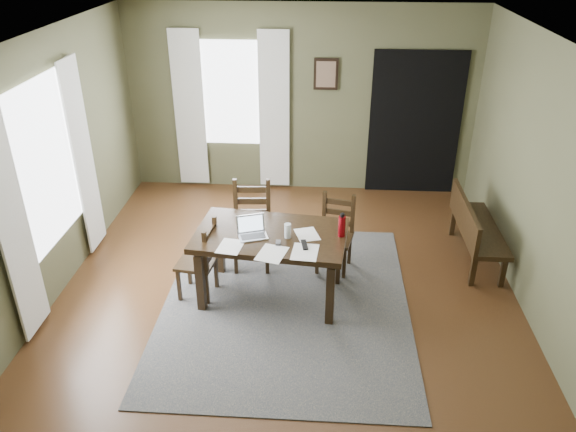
# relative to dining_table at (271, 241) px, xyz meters

# --- Properties ---
(ground) EXTENTS (5.00, 6.00, 0.01)m
(ground) POSITION_rel_dining_table_xyz_m (0.17, -0.12, -0.70)
(ground) COLOR #492C16
(room_shell) EXTENTS (5.02, 6.02, 2.71)m
(room_shell) POSITION_rel_dining_table_xyz_m (0.17, -0.12, 1.11)
(room_shell) COLOR brown
(room_shell) RESTS_ON ground
(rug) EXTENTS (2.60, 3.20, 0.01)m
(rug) POSITION_rel_dining_table_xyz_m (0.17, -0.12, -0.69)
(rug) COLOR #464646
(rug) RESTS_ON ground
(dining_table) EXTENTS (1.64, 1.09, 0.78)m
(dining_table) POSITION_rel_dining_table_xyz_m (0.00, 0.00, 0.00)
(dining_table) COLOR black
(dining_table) RESTS_ON rug
(chair_end) EXTENTS (0.43, 0.43, 0.88)m
(chair_end) POSITION_rel_dining_table_xyz_m (-0.75, -0.03, -0.26)
(chair_end) COLOR black
(chair_end) RESTS_ON rug
(chair_back_left) EXTENTS (0.48, 0.48, 1.02)m
(chair_back_left) POSITION_rel_dining_table_xyz_m (-0.28, 0.65, -0.19)
(chair_back_left) COLOR black
(chair_back_left) RESTS_ON rug
(chair_back_right) EXTENTS (0.47, 0.47, 0.90)m
(chair_back_right) POSITION_rel_dining_table_xyz_m (0.69, 0.63, -0.25)
(chair_back_right) COLOR black
(chair_back_right) RESTS_ON rug
(bench) EXTENTS (0.43, 1.35, 0.76)m
(bench) POSITION_rel_dining_table_xyz_m (2.32, 0.93, -0.24)
(bench) COLOR black
(bench) RESTS_ON ground
(laptop) EXTENTS (0.35, 0.31, 0.20)m
(laptop) POSITION_rel_dining_table_xyz_m (-0.19, -0.05, 0.15)
(laptop) COLOR #B7B7BC
(laptop) RESTS_ON dining_table
(computer_mouse) EXTENTS (0.05, 0.09, 0.03)m
(computer_mouse) POSITION_rel_dining_table_xyz_m (0.10, -0.22, 0.11)
(computer_mouse) COLOR #3F3F42
(computer_mouse) RESTS_ON dining_table
(tv_remote) EXTENTS (0.08, 0.19, 0.02)m
(tv_remote) POSITION_rel_dining_table_xyz_m (0.36, -0.23, 0.11)
(tv_remote) COLOR black
(tv_remote) RESTS_ON dining_table
(drinking_glass) EXTENTS (0.09, 0.09, 0.15)m
(drinking_glass) POSITION_rel_dining_table_xyz_m (0.18, -0.08, 0.17)
(drinking_glass) COLOR silver
(drinking_glass) RESTS_ON dining_table
(water_bottle) EXTENTS (0.09, 0.09, 0.26)m
(water_bottle) POSITION_rel_dining_table_xyz_m (0.73, -0.01, 0.21)
(water_bottle) COLOR maroon
(water_bottle) RESTS_ON dining_table
(paper_a) EXTENTS (0.27, 0.33, 0.00)m
(paper_a) POSITION_rel_dining_table_xyz_m (-0.37, -0.30, 0.10)
(paper_a) COLOR white
(paper_a) RESTS_ON dining_table
(paper_b) EXTENTS (0.28, 0.35, 0.00)m
(paper_b) POSITION_rel_dining_table_xyz_m (0.37, -0.36, 0.10)
(paper_b) COLOR white
(paper_b) RESTS_ON dining_table
(paper_c) EXTENTS (0.29, 0.34, 0.00)m
(paper_c) POSITION_rel_dining_table_xyz_m (0.38, -0.01, 0.10)
(paper_c) COLOR white
(paper_c) RESTS_ON dining_table
(paper_e) EXTENTS (0.33, 0.38, 0.00)m
(paper_e) POSITION_rel_dining_table_xyz_m (0.05, -0.41, 0.10)
(paper_e) COLOR white
(paper_e) RESTS_ON dining_table
(window_left) EXTENTS (0.01, 1.30, 1.70)m
(window_left) POSITION_rel_dining_table_xyz_m (-2.30, 0.08, 0.76)
(window_left) COLOR white
(window_left) RESTS_ON ground
(window_back) EXTENTS (1.00, 0.01, 1.50)m
(window_back) POSITION_rel_dining_table_xyz_m (-0.83, 2.85, 0.76)
(window_back) COLOR white
(window_back) RESTS_ON ground
(curtain_left_near) EXTENTS (0.03, 0.48, 2.30)m
(curtain_left_near) POSITION_rel_dining_table_xyz_m (-2.27, -0.74, 0.51)
(curtain_left_near) COLOR silver
(curtain_left_near) RESTS_ON ground
(curtain_left_far) EXTENTS (0.03, 0.48, 2.30)m
(curtain_left_far) POSITION_rel_dining_table_xyz_m (-2.27, 0.90, 0.51)
(curtain_left_far) COLOR silver
(curtain_left_far) RESTS_ON ground
(curtain_back_left) EXTENTS (0.44, 0.03, 2.30)m
(curtain_back_left) POSITION_rel_dining_table_xyz_m (-1.45, 2.82, 0.51)
(curtain_back_left) COLOR silver
(curtain_back_left) RESTS_ON ground
(curtain_back_right) EXTENTS (0.44, 0.03, 2.30)m
(curtain_back_right) POSITION_rel_dining_table_xyz_m (-0.21, 2.82, 0.51)
(curtain_back_right) COLOR silver
(curtain_back_right) RESTS_ON ground
(framed_picture) EXTENTS (0.34, 0.03, 0.44)m
(framed_picture) POSITION_rel_dining_table_xyz_m (0.52, 2.84, 1.06)
(framed_picture) COLOR black
(framed_picture) RESTS_ON ground
(doorway_back) EXTENTS (1.30, 0.03, 2.10)m
(doorway_back) POSITION_rel_dining_table_xyz_m (1.82, 2.85, 0.36)
(doorway_back) COLOR black
(doorway_back) RESTS_ON ground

